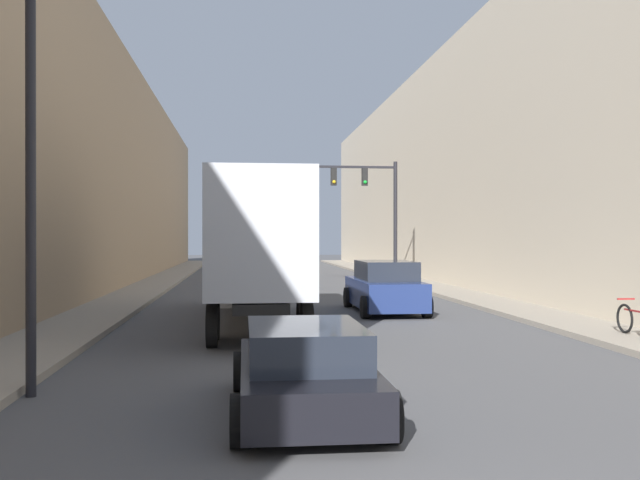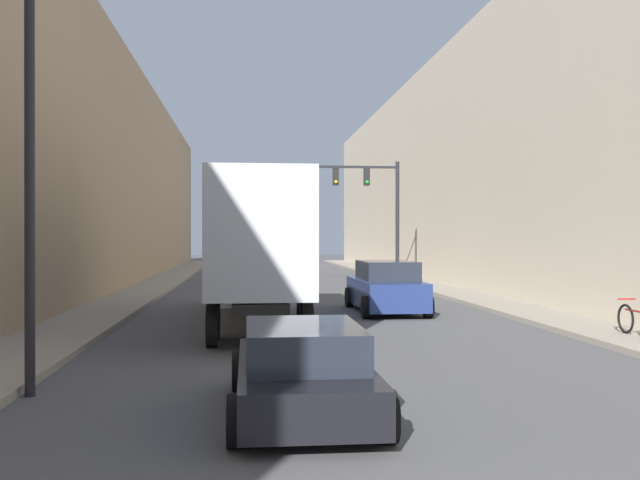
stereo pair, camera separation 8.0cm
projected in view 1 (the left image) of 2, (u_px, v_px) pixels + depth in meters
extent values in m
cube|color=gray|center=(433.00, 287.00, 34.37)|extent=(2.14, 80.00, 0.15)
cube|color=gray|center=(145.00, 290.00, 32.91)|extent=(2.14, 80.00, 0.15)
cube|color=beige|center=(514.00, 162.00, 34.79)|extent=(6.00, 80.00, 12.36)
cube|color=tan|center=(54.00, 165.00, 32.45)|extent=(6.00, 80.00, 11.56)
cube|color=#B2B7C1|center=(257.00, 234.00, 19.99)|extent=(2.45, 10.19, 2.94)
cube|color=black|center=(257.00, 292.00, 20.00)|extent=(1.22, 10.19, 0.24)
cube|color=silver|center=(253.00, 270.00, 26.28)|extent=(2.45, 2.46, 2.60)
cylinder|color=black|center=(212.00, 325.00, 16.01)|extent=(0.25, 1.00, 1.00)
cylinder|color=black|center=(307.00, 324.00, 16.24)|extent=(0.25, 1.00, 1.00)
cylinder|color=black|center=(214.00, 319.00, 17.20)|extent=(0.25, 1.00, 1.00)
cylinder|color=black|center=(303.00, 318.00, 17.43)|extent=(0.25, 1.00, 1.00)
cylinder|color=black|center=(224.00, 291.00, 26.17)|extent=(0.25, 1.00, 1.00)
cylinder|color=black|center=(282.00, 291.00, 26.40)|extent=(0.25, 1.00, 1.00)
cube|color=black|center=(304.00, 380.00, 10.06)|extent=(1.77, 4.42, 0.57)
cube|color=#1E232D|center=(305.00, 344.00, 9.84)|extent=(1.56, 2.43, 0.52)
cylinder|color=black|center=(241.00, 371.00, 11.47)|extent=(0.25, 0.64, 0.64)
cylinder|color=black|center=(350.00, 369.00, 11.66)|extent=(0.25, 0.64, 0.64)
cylinder|color=black|center=(241.00, 421.00, 8.37)|extent=(0.25, 0.64, 0.64)
cylinder|color=black|center=(389.00, 417.00, 8.56)|extent=(0.25, 0.64, 0.64)
cube|color=navy|center=(384.00, 293.00, 23.74)|extent=(1.92, 4.96, 0.88)
cube|color=#1E232D|center=(386.00, 271.00, 23.49)|extent=(1.69, 2.73, 0.63)
cylinder|color=black|center=(348.00, 297.00, 25.40)|extent=(0.25, 0.70, 0.70)
cylinder|color=black|center=(401.00, 297.00, 25.61)|extent=(0.25, 0.70, 0.70)
cylinder|color=black|center=(366.00, 307.00, 21.76)|extent=(0.25, 0.70, 0.70)
cylinder|color=black|center=(427.00, 306.00, 21.97)|extent=(0.25, 0.70, 0.70)
cylinder|color=black|center=(395.00, 223.00, 37.09)|extent=(0.20, 0.20, 6.44)
cube|color=black|center=(334.00, 167.00, 36.73)|extent=(6.48, 0.12, 0.12)
cube|color=black|center=(365.00, 177.00, 36.91)|extent=(0.30, 0.24, 0.90)
sphere|color=green|center=(365.00, 182.00, 36.77)|extent=(0.18, 0.18, 0.18)
cube|color=black|center=(334.00, 177.00, 36.73)|extent=(0.30, 0.24, 0.90)
sphere|color=gold|center=(334.00, 182.00, 36.59)|extent=(0.18, 0.18, 0.18)
cube|color=black|center=(302.00, 176.00, 36.56)|extent=(0.30, 0.24, 0.90)
sphere|color=green|center=(303.00, 176.00, 36.42)|extent=(0.18, 0.18, 0.18)
cylinder|color=black|center=(31.00, 166.00, 11.07)|extent=(0.16, 0.16, 7.17)
torus|color=black|center=(625.00, 319.00, 17.31)|extent=(0.06, 0.72, 0.72)
cube|color=maroon|center=(637.00, 311.00, 16.76)|extent=(0.04, 1.11, 0.04)
cube|color=maroon|center=(626.00, 299.00, 17.25)|extent=(0.44, 0.04, 0.04)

